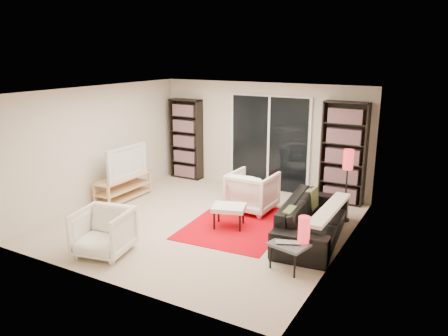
{
  "coord_description": "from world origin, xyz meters",
  "views": [
    {
      "loc": [
        3.99,
        -6.39,
        3.05
      ],
      "look_at": [
        0.25,
        0.3,
        1.0
      ],
      "focal_mm": 35.0,
      "sensor_mm": 36.0,
      "label": 1
    }
  ],
  "objects": [
    {
      "name": "floor",
      "position": [
        0.0,
        0.0,
        0.0
      ],
      "size": [
        5.0,
        5.0,
        0.0
      ],
      "primitive_type": "plane",
      "color": "beige",
      "rests_on": "ground"
    },
    {
      "name": "wall_back",
      "position": [
        0.0,
        2.5,
        1.2
      ],
      "size": [
        5.0,
        0.02,
        2.4
      ],
      "primitive_type": "cube",
      "color": "beige",
      "rests_on": "ground"
    },
    {
      "name": "wall_front",
      "position": [
        0.0,
        -2.5,
        1.2
      ],
      "size": [
        5.0,
        0.02,
        2.4
      ],
      "primitive_type": "cube",
      "color": "beige",
      "rests_on": "ground"
    },
    {
      "name": "wall_left",
      "position": [
        -2.5,
        0.0,
        1.2
      ],
      "size": [
        0.02,
        5.0,
        2.4
      ],
      "primitive_type": "cube",
      "color": "beige",
      "rests_on": "ground"
    },
    {
      "name": "wall_right",
      "position": [
        2.5,
        0.0,
        1.2
      ],
      "size": [
        0.02,
        5.0,
        2.4
      ],
      "primitive_type": "cube",
      "color": "beige",
      "rests_on": "ground"
    },
    {
      "name": "ceiling",
      "position": [
        0.0,
        0.0,
        2.4
      ],
      "size": [
        5.0,
        5.0,
        0.02
      ],
      "primitive_type": "cube",
      "color": "white",
      "rests_on": "wall_back"
    },
    {
      "name": "sliding_door",
      "position": [
        0.2,
        2.46,
        1.05
      ],
      "size": [
        1.92,
        0.08,
        2.16
      ],
      "color": "white",
      "rests_on": "ground"
    },
    {
      "name": "bookshelf_left",
      "position": [
        -1.95,
        2.33,
        0.98
      ],
      "size": [
        0.8,
        0.3,
        1.95
      ],
      "color": "black",
      "rests_on": "ground"
    },
    {
      "name": "bookshelf_right",
      "position": [
        1.9,
        2.33,
        1.05
      ],
      "size": [
        0.9,
        0.3,
        2.1
      ],
      "color": "black",
      "rests_on": "ground"
    },
    {
      "name": "tv_stand",
      "position": [
        -2.18,
        0.28,
        0.26
      ],
      "size": [
        0.44,
        1.37,
        0.5
      ],
      "color": "#E8BC7E",
      "rests_on": "floor"
    },
    {
      "name": "tv",
      "position": [
        -2.16,
        0.28,
        0.83
      ],
      "size": [
        0.16,
        1.16,
        0.67
      ],
      "primitive_type": "imported",
      "rotation": [
        0.0,
        0.0,
        1.58
      ],
      "color": "black",
      "rests_on": "tv_stand"
    },
    {
      "name": "rug",
      "position": [
        0.6,
        0.21,
        0.01
      ],
      "size": [
        1.82,
        2.36,
        0.01
      ],
      "primitive_type": "cube",
      "rotation": [
        0.0,
        0.0,
        0.07
      ],
      "color": "#CE000D",
      "rests_on": "floor"
    },
    {
      "name": "sofa",
      "position": [
        1.96,
        0.31,
        0.33
      ],
      "size": [
        1.13,
        2.35,
        0.66
      ],
      "primitive_type": "imported",
      "rotation": [
        0.0,
        0.0,
        1.68
      ],
      "color": "black",
      "rests_on": "floor"
    },
    {
      "name": "armchair_back",
      "position": [
        0.5,
        1.0,
        0.39
      ],
      "size": [
        0.86,
        0.88,
        0.79
      ],
      "primitive_type": "imported",
      "rotation": [
        0.0,
        0.0,
        3.13
      ],
      "color": "silver",
      "rests_on": "floor"
    },
    {
      "name": "armchair_front",
      "position": [
        -0.67,
        -1.86,
        0.36
      ],
      "size": [
        0.93,
        0.95,
        0.73
      ],
      "primitive_type": "imported",
      "rotation": [
        0.0,
        0.0,
        0.21
      ],
      "color": "silver",
      "rests_on": "floor"
    },
    {
      "name": "ottoman",
      "position": [
        0.5,
        0.04,
        0.35
      ],
      "size": [
        0.69,
        0.62,
        0.4
      ],
      "color": "silver",
      "rests_on": "floor"
    },
    {
      "name": "side_table",
      "position": [
        2.01,
        -0.88,
        0.36
      ],
      "size": [
        0.62,
        0.62,
        0.4
      ],
      "color": "#48484E",
      "rests_on": "floor"
    },
    {
      "name": "laptop",
      "position": [
        2.01,
        -0.99,
        0.41
      ],
      "size": [
        0.41,
        0.34,
        0.03
      ],
      "primitive_type": "imported",
      "rotation": [
        0.0,
        0.0,
        0.4
      ],
      "color": "silver",
      "rests_on": "side_table"
    },
    {
      "name": "table_lamp",
      "position": [
        2.17,
        -0.79,
        0.59
      ],
      "size": [
        0.17,
        0.17,
        0.39
      ],
      "primitive_type": "cylinder",
      "color": "red",
      "rests_on": "side_table"
    },
    {
      "name": "floor_lamp",
      "position": [
        2.23,
        1.35,
        1.03
      ],
      "size": [
        0.2,
        0.2,
        1.35
      ],
      "color": "black",
      "rests_on": "floor"
    }
  ]
}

